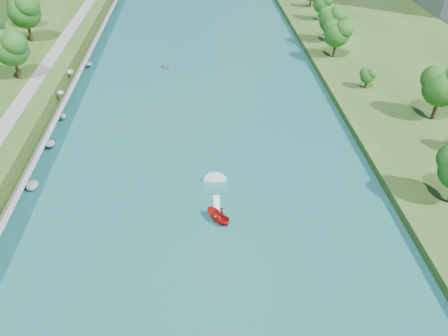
{
  "coord_description": "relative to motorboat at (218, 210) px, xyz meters",
  "views": [
    {
      "loc": [
        0.56,
        -41.63,
        40.88
      ],
      "look_at": [
        3.85,
        11.42,
        2.5
      ],
      "focal_mm": 35.0,
      "sensor_mm": 36.0,
      "label": 1
    }
  ],
  "objects": [
    {
      "name": "river_water",
      "position": [
        -2.49,
        15.96,
        -0.71
      ],
      "size": [
        55.0,
        240.0,
        0.1
      ],
      "primitive_type": "cube",
      "color": "#18585C",
      "rests_on": "ground"
    },
    {
      "name": "raft",
      "position": [
        -9.52,
        51.56,
        -0.3
      ],
      "size": [
        3.01,
        3.01,
        1.63
      ],
      "rotation": [
        0.0,
        0.0,
        0.79
      ],
      "color": "gray",
      "rests_on": "river_water"
    },
    {
      "name": "motorboat",
      "position": [
        0.0,
        0.0,
        0.0
      ],
      "size": [
        3.76,
        18.84,
        1.92
      ],
      "rotation": [
        0.0,
        0.0,
        3.84
      ],
      "color": "red",
      "rests_on": "river_water"
    },
    {
      "name": "trees_east",
      "position": [
        34.87,
        23.08,
        5.83
      ],
      "size": [
        16.78,
        140.05,
        11.82
      ],
      "color": "#184B14",
      "rests_on": "berm_east"
    },
    {
      "name": "ground",
      "position": [
        -2.49,
        -4.04,
        -0.76
      ],
      "size": [
        260.0,
        260.0,
        0.0
      ],
      "primitive_type": "plane",
      "color": "#2D5119",
      "rests_on": "ground"
    },
    {
      "name": "riprap_bank",
      "position": [
        -28.34,
        15.02,
        1.05
      ],
      "size": [
        4.43,
        236.0,
        4.47
      ],
      "color": "slate",
      "rests_on": "ground"
    }
  ]
}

